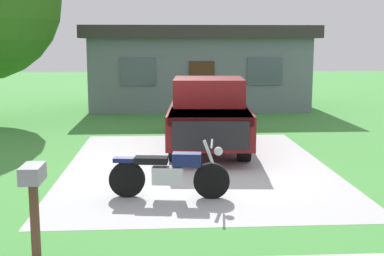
% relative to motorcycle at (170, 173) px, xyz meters
% --- Properties ---
extents(ground_plane, '(80.00, 80.00, 0.00)m').
position_rel_motorcycle_xyz_m(ground_plane, '(0.66, 2.39, -0.47)').
color(ground_plane, '#43913D').
extents(driveway_pad, '(5.95, 7.99, 0.01)m').
position_rel_motorcycle_xyz_m(driveway_pad, '(0.66, 2.39, -0.47)').
color(driveway_pad, '#B1B1B1').
rests_on(driveway_pad, ground).
extents(motorcycle, '(2.21, 0.70, 1.09)m').
position_rel_motorcycle_xyz_m(motorcycle, '(0.00, 0.00, 0.00)').
color(motorcycle, black).
rests_on(motorcycle, ground).
extents(pickup_truck, '(2.39, 5.75, 1.90)m').
position_rel_motorcycle_xyz_m(pickup_truck, '(1.13, 4.77, 0.48)').
color(pickup_truck, black).
rests_on(pickup_truck, ground).
extents(mailbox, '(0.26, 0.48, 1.26)m').
position_rel_motorcycle_xyz_m(mailbox, '(-1.80, -2.60, 0.51)').
color(mailbox, '#4C3823').
rests_on(mailbox, ground).
extents(neighbor_house, '(9.60, 5.60, 3.50)m').
position_rel_motorcycle_xyz_m(neighbor_house, '(1.46, 13.81, 1.32)').
color(neighbor_house, slate).
rests_on(neighbor_house, ground).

